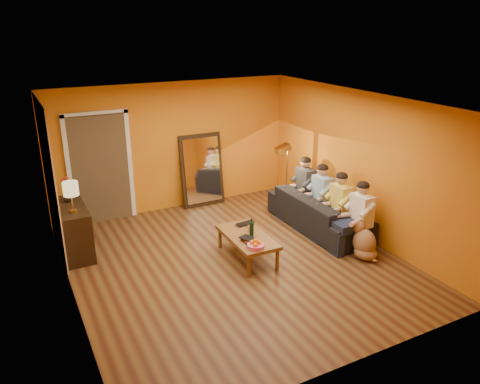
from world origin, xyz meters
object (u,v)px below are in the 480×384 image
mirror_frame (202,170)px  person_mid_left (340,205)px  wine_bottle (252,227)px  table_lamp (72,197)px  laptop (247,225)px  person_mid_right (322,195)px  tumbler (250,229)px  floor_lamp (287,180)px  sideboard (74,230)px  dog (364,240)px  coffee_table (247,247)px  vase (68,196)px  person_far_right (305,186)px  sofa (319,212)px  person_far_left (361,216)px

mirror_frame → person_mid_left: (1.58, -2.61, -0.15)m
mirror_frame → wine_bottle: (-0.26, -2.65, -0.18)m
mirror_frame → wine_bottle: mirror_frame is taller
table_lamp → laptop: (2.66, -0.87, -0.67)m
person_mid_right → tumbler: person_mid_right is taller
floor_lamp → laptop: bearing=-139.2°
table_lamp → person_mid_right: size_ratio=0.42×
sideboard → dog: sideboard is taller
coffee_table → laptop: laptop is taller
table_lamp → vase: 0.57m
dog → person_far_right: size_ratio=0.53×
sideboard → person_far_right: (4.37, -0.43, 0.18)m
sofa → person_far_right: (0.13, 0.65, 0.28)m
person_mid_left → laptop: size_ratio=3.47×
sideboard → tumbler: sideboard is taller
person_mid_right → vase: 4.55m
sofa → person_mid_left: bearing=-163.9°
coffee_table → dog: 1.93m
wine_bottle → laptop: wine_bottle is taller
table_lamp → wine_bottle: (2.53, -1.27, -0.53)m
person_far_right → tumbler: bearing=-151.1°
person_mid_left → wine_bottle: person_mid_left is taller
person_far_right → tumbler: (-1.77, -0.98, -0.14)m
person_far_right → vase: 4.43m
floor_lamp → laptop: 1.74m
dog → vase: (-4.21, 2.63, 0.61)m
floor_lamp → person_far_right: bearing=-31.3°
table_lamp → person_mid_right: 4.45m
floor_lamp → person_far_left: bearing=-74.8°
floor_lamp → dog: floor_lamp is taller
laptop → tumbler: bearing=-110.5°
table_lamp → person_mid_right: table_lamp is taller
floor_lamp → wine_bottle: 2.07m
table_lamp → sofa: (4.24, -0.78, -0.77)m
person_mid_right → laptop: 1.73m
table_lamp → person_far_right: 4.40m
sideboard → dog: 4.84m
person_mid_right → vase: size_ratio=6.95×
laptop → wine_bottle: bearing=-113.9°
person_mid_left → person_mid_right: bearing=90.0°
person_mid_left → wine_bottle: size_ratio=3.94×
person_far_right → person_mid_right: bearing=-90.0°
person_mid_right → floor_lamp: bearing=110.7°
sofa → person_mid_left: (0.13, -0.45, 0.28)m
dog → person_mid_right: bearing=80.2°
coffee_table → person_far_right: bearing=31.5°
sideboard → laptop: sideboard is taller
dog → wine_bottle: 1.88m
table_lamp → coffee_table: table_lamp is taller
person_far_right → vase: size_ratio=6.95×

